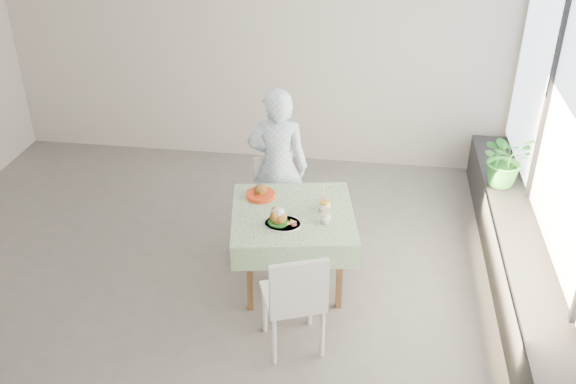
% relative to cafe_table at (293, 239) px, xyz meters
% --- Properties ---
extents(floor, '(6.00, 6.00, 0.00)m').
position_rel_cafe_table_xyz_m(floor, '(-0.81, 0.01, -0.46)').
color(floor, '#605D5B').
rests_on(floor, ground).
extents(wall_back, '(6.00, 0.02, 2.80)m').
position_rel_cafe_table_xyz_m(wall_back, '(-0.81, 2.51, 0.94)').
color(wall_back, beige).
rests_on(wall_back, ground).
extents(wall_front, '(6.00, 0.02, 2.80)m').
position_rel_cafe_table_xyz_m(wall_front, '(-0.81, -2.49, 0.94)').
color(wall_front, beige).
rests_on(wall_front, ground).
extents(wall_right, '(0.02, 5.00, 2.80)m').
position_rel_cafe_table_xyz_m(wall_right, '(2.19, 0.01, 0.94)').
color(wall_right, beige).
rests_on(wall_right, ground).
extents(window_ledge, '(0.40, 4.80, 0.50)m').
position_rel_cafe_table_xyz_m(window_ledge, '(1.99, 0.01, -0.21)').
color(window_ledge, black).
rests_on(window_ledge, ground).
extents(cafe_table, '(1.21, 1.21, 0.74)m').
position_rel_cafe_table_xyz_m(cafe_table, '(0.00, 0.00, 0.00)').
color(cafe_table, brown).
rests_on(cafe_table, ground).
extents(chair_far, '(0.57, 0.57, 0.87)m').
position_rel_cafe_table_xyz_m(chair_far, '(-0.22, 0.69, -0.19)').
color(chair_far, white).
rests_on(chair_far, ground).
extents(chair_near, '(0.57, 0.57, 0.94)m').
position_rel_cafe_table_xyz_m(chair_near, '(0.12, -0.82, -0.17)').
color(chair_near, white).
rests_on(chair_near, ground).
extents(diner, '(0.60, 0.40, 1.60)m').
position_rel_cafe_table_xyz_m(diner, '(-0.24, 0.71, 0.34)').
color(diner, '#95CEEF').
rests_on(diner, ground).
extents(main_dish, '(0.31, 0.31, 0.16)m').
position_rel_cafe_table_xyz_m(main_dish, '(-0.08, -0.21, 0.33)').
color(main_dish, white).
rests_on(main_dish, cafe_table).
extents(juice_cup_orange, '(0.10, 0.10, 0.29)m').
position_rel_cafe_table_xyz_m(juice_cup_orange, '(0.27, 0.06, 0.35)').
color(juice_cup_orange, white).
rests_on(juice_cup_orange, cafe_table).
extents(juice_cup_lemonade, '(0.09, 0.09, 0.25)m').
position_rel_cafe_table_xyz_m(juice_cup_lemonade, '(0.29, -0.12, 0.34)').
color(juice_cup_lemonade, white).
rests_on(juice_cup_lemonade, cafe_table).
extents(second_dish, '(0.26, 0.26, 0.12)m').
position_rel_cafe_table_xyz_m(second_dish, '(-0.32, 0.22, 0.32)').
color(second_dish, red).
rests_on(second_dish, cafe_table).
extents(potted_plant, '(0.62, 0.57, 0.57)m').
position_rel_cafe_table_xyz_m(potted_plant, '(1.96, 1.24, 0.32)').
color(potted_plant, '#2A7E2E').
rests_on(potted_plant, window_ledge).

